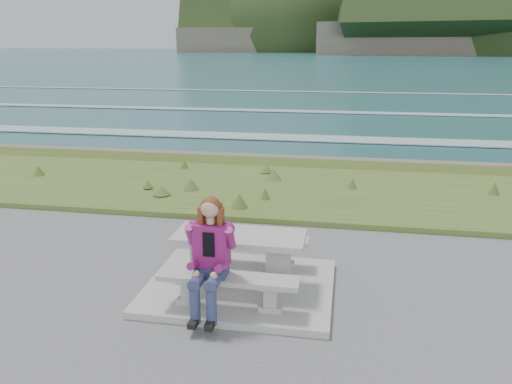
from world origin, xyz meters
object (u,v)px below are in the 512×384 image
at_px(bench_landward, 228,283).
at_px(seated_woman, 209,273).
at_px(picnic_table, 240,245).
at_px(bench_seaward, 250,242).

xyz_separation_m(bench_landward, seated_woman, (-0.21, -0.14, 0.19)).
distance_m(picnic_table, seated_woman, 0.87).
relative_size(picnic_table, bench_seaward, 1.00).
distance_m(bench_seaward, seated_woman, 1.57).
distance_m(picnic_table, bench_landward, 0.74).
xyz_separation_m(bench_seaward, seated_woman, (-0.21, -1.54, 0.19)).
xyz_separation_m(picnic_table, seated_woman, (-0.21, -0.84, -0.04)).
bearing_deg(bench_landward, picnic_table, 90.00).
bearing_deg(bench_seaward, picnic_table, -90.00).
relative_size(picnic_table, seated_woman, 1.22).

